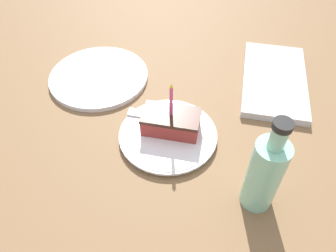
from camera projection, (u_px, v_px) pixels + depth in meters
The scene contains 7 objects.
ground_plane at pixel (164, 135), 0.80m from camera, with size 2.40×2.40×0.04m.
plate at pixel (168, 135), 0.76m from camera, with size 0.23×0.23×0.02m.
cake_slice at pixel (171, 121), 0.74m from camera, with size 0.07×0.13×0.14m.
fork at pixel (158, 116), 0.79m from camera, with size 0.02×0.17×0.00m.
bottle at pixel (265, 173), 0.59m from camera, with size 0.06×0.06×0.22m.
side_plate at pixel (99, 77), 0.91m from camera, with size 0.27×0.27×0.01m.
marble_board at pixel (274, 80), 0.89m from camera, with size 0.31×0.17×0.02m.
Camera 1 is at (-0.51, -0.12, 0.58)m, focal length 35.00 mm.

